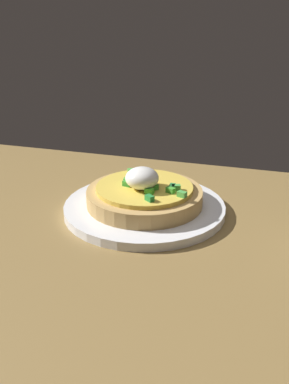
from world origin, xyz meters
The scene contains 3 objects.
dining_table centered at (0.00, 0.00, 1.03)cm, with size 126.60×67.14×2.06cm, color olive.
plate centered at (-7.53, -9.23, 2.72)cm, with size 24.74×24.74×1.33cm, color white.
pizza centered at (-7.53, -9.14, 5.09)cm, with size 17.71×17.71×6.24cm.
Camera 1 is at (-25.99, 51.82, 32.54)cm, focal length 42.68 mm.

